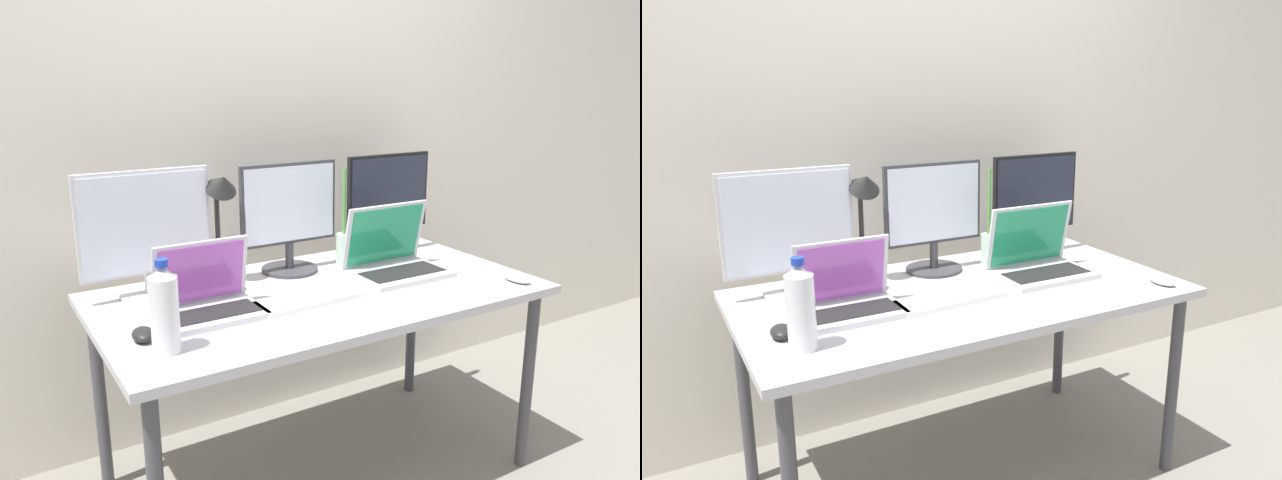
% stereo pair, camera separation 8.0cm
% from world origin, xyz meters
% --- Properties ---
extents(ground_plane, '(16.00, 16.00, 0.00)m').
position_xyz_m(ground_plane, '(0.00, 0.00, 0.00)').
color(ground_plane, gray).
extents(wall_back, '(7.00, 0.08, 2.60)m').
position_xyz_m(wall_back, '(0.00, 0.59, 1.30)').
color(wall_back, silver).
rests_on(wall_back, ground).
extents(work_desk, '(1.53, 0.81, 0.74)m').
position_xyz_m(work_desk, '(0.00, 0.00, 0.68)').
color(work_desk, '#424247').
rests_on(work_desk, ground).
extents(monitor_left, '(0.44, 0.20, 0.43)m').
position_xyz_m(monitor_left, '(-0.52, 0.25, 0.96)').
color(monitor_left, silver).
rests_on(monitor_left, work_desk).
extents(monitor_center, '(0.39, 0.22, 0.41)m').
position_xyz_m(monitor_center, '(0.01, 0.25, 0.96)').
color(monitor_center, '#38383D').
rests_on(monitor_center, work_desk).
extents(monitor_right, '(0.39, 0.18, 0.42)m').
position_xyz_m(monitor_right, '(0.48, 0.26, 0.97)').
color(monitor_right, black).
rests_on(monitor_right, work_desk).
extents(laptop_silver, '(0.31, 0.22, 0.23)m').
position_xyz_m(laptop_silver, '(-0.42, -0.02, 0.79)').
color(laptop_silver, silver).
rests_on(laptop_silver, work_desk).
extents(laptop_secondary, '(0.35, 0.25, 0.26)m').
position_xyz_m(laptop_secondary, '(0.33, 0.02, 0.80)').
color(laptop_secondary, silver).
rests_on(laptop_secondary, work_desk).
extents(keyboard_main, '(0.38, 0.15, 0.02)m').
position_xyz_m(keyboard_main, '(-0.09, -0.09, 0.75)').
color(keyboard_main, white).
rests_on(keyboard_main, work_desk).
extents(mouse_by_keyboard, '(0.07, 0.11, 0.03)m').
position_xyz_m(mouse_by_keyboard, '(0.66, -0.29, 0.76)').
color(mouse_by_keyboard, silver).
rests_on(mouse_by_keyboard, work_desk).
extents(mouse_by_laptop, '(0.07, 0.10, 0.04)m').
position_xyz_m(mouse_by_laptop, '(-0.65, -0.11, 0.76)').
color(mouse_by_laptop, black).
rests_on(mouse_by_laptop, work_desk).
extents(water_bottle, '(0.08, 0.08, 0.26)m').
position_xyz_m(water_bottle, '(-0.61, -0.22, 0.86)').
color(water_bottle, silver).
rests_on(water_bottle, work_desk).
extents(soda_can_near_keyboard, '(0.07, 0.07, 0.13)m').
position_xyz_m(soda_can_near_keyboard, '(-0.29, 0.15, 0.80)').
color(soda_can_near_keyboard, red).
rests_on(soda_can_near_keyboard, work_desk).
extents(bamboo_vase, '(0.06, 0.06, 0.38)m').
position_xyz_m(bamboo_vase, '(0.23, 0.20, 0.82)').
color(bamboo_vase, '#B2D1B7').
rests_on(bamboo_vase, work_desk).
extents(desk_lamp, '(0.11, 0.18, 0.42)m').
position_xyz_m(desk_lamp, '(-0.26, 0.23, 1.03)').
color(desk_lamp, black).
rests_on(desk_lamp, work_desk).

